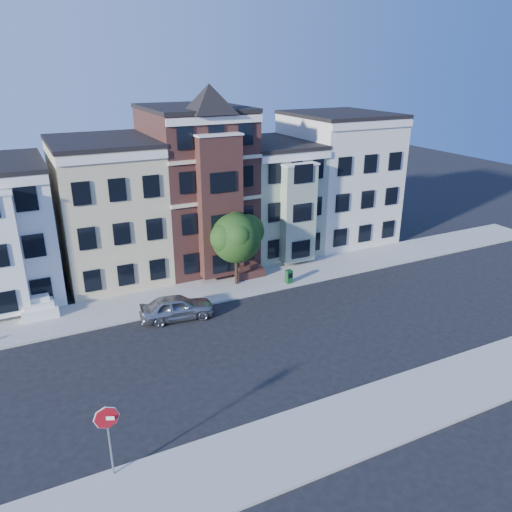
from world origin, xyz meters
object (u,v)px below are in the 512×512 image
street_tree (236,241)px  parked_car (177,307)px  newspaper_box (289,277)px  stop_sign (109,437)px

street_tree → parked_car: bearing=-151.5°
street_tree → newspaper_box: size_ratio=6.59×
newspaper_box → street_tree: bearing=153.5°
parked_car → newspaper_box: (8.99, 1.39, -0.14)m
parked_car → stop_sign: size_ratio=1.29×
street_tree → parked_car: 6.80m
street_tree → newspaper_box: 4.74m
street_tree → newspaper_box: street_tree is taller
parked_car → stop_sign: bearing=158.6°
newspaper_box → stop_sign: (-15.32, -12.89, 1.30)m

